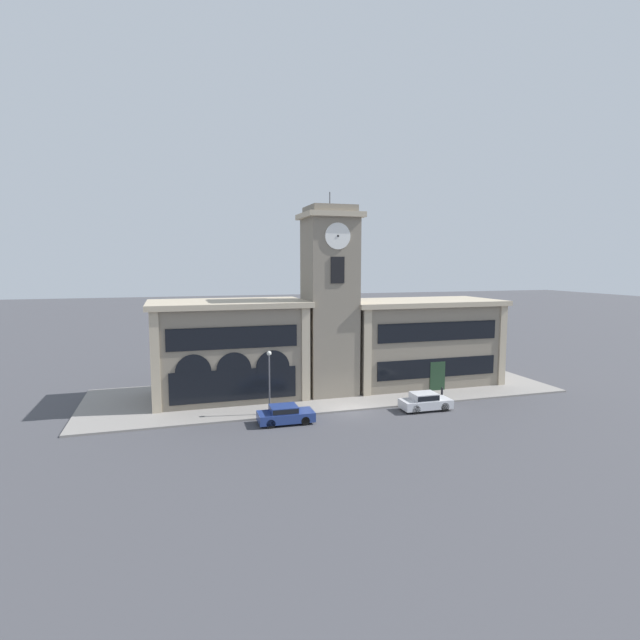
% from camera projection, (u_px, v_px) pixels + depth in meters
% --- Properties ---
extents(ground_plane, '(300.00, 300.00, 0.00)m').
position_uv_depth(ground_plane, '(352.00, 412.00, 39.29)').
color(ground_plane, '#424247').
extents(sidewalk_kerb, '(41.62, 12.78, 0.15)m').
position_uv_depth(sidewalk_kerb, '(327.00, 391.00, 45.36)').
color(sidewalk_kerb, gray).
rests_on(sidewalk_kerb, ground_plane).
extents(clock_tower, '(4.91, 4.91, 17.72)m').
position_uv_depth(clock_tower, '(330.00, 301.00, 43.76)').
color(clock_tower, gray).
rests_on(clock_tower, ground_plane).
extents(town_hall_left_wing, '(13.31, 7.91, 8.44)m').
position_uv_depth(town_hall_left_wing, '(229.00, 349.00, 43.10)').
color(town_hall_left_wing, gray).
rests_on(town_hall_left_wing, ground_plane).
extents(town_hall_right_wing, '(15.10, 7.91, 8.15)m').
position_uv_depth(town_hall_right_wing, '(419.00, 341.00, 48.40)').
color(town_hall_right_wing, gray).
rests_on(town_hall_right_wing, ground_plane).
extents(parked_car_near, '(4.10, 1.94, 1.33)m').
position_uv_depth(parked_car_near, '(285.00, 414.00, 36.32)').
color(parked_car_near, navy).
rests_on(parked_car_near, ground_plane).
extents(parked_car_mid, '(4.06, 1.84, 1.41)m').
position_uv_depth(parked_car_mid, '(425.00, 401.00, 39.60)').
color(parked_car_mid, silver).
rests_on(parked_car_mid, ground_plane).
extents(street_lamp, '(0.36, 0.36, 4.90)m').
position_uv_depth(street_lamp, '(269.00, 372.00, 37.76)').
color(street_lamp, '#4C4C51').
rests_on(street_lamp, sidewalk_kerb).
extents(bollard, '(0.18, 0.18, 1.06)m').
position_uv_depth(bollard, '(442.00, 394.00, 42.17)').
color(bollard, black).
rests_on(bollard, sidewalk_kerb).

